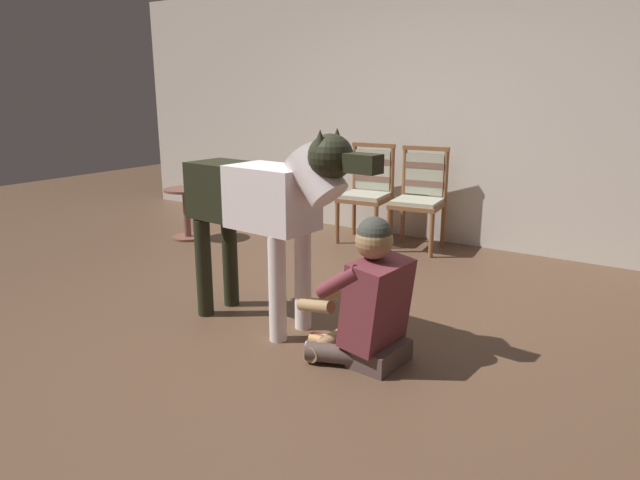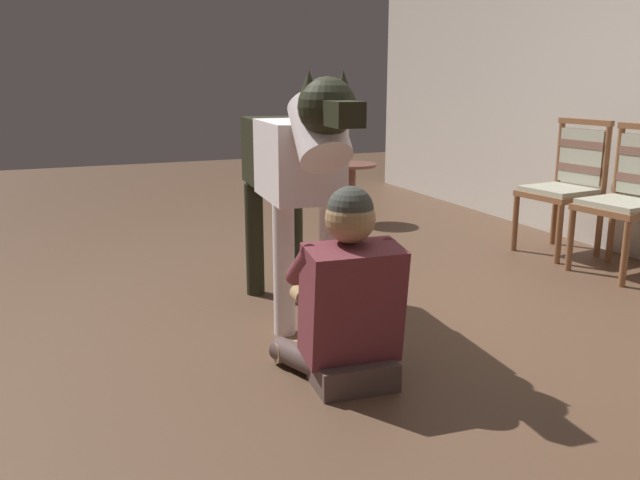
% 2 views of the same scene
% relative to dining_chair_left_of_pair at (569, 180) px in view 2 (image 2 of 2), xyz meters
% --- Properties ---
extents(ground_plane, '(14.35, 14.35, 0.00)m').
position_rel_dining_chair_left_of_pair_xyz_m(ground_plane, '(0.66, -2.29, -0.54)').
color(ground_plane, brown).
extents(dining_chair_left_of_pair, '(0.51, 0.51, 0.98)m').
position_rel_dining_chair_left_of_pair_xyz_m(dining_chair_left_of_pair, '(0.00, 0.00, 0.00)').
color(dining_chair_left_of_pair, brown).
rests_on(dining_chair_left_of_pair, ground).
extents(dining_chair_right_of_pair, '(0.51, 0.52, 0.98)m').
position_rel_dining_chair_left_of_pair_xyz_m(dining_chair_right_of_pair, '(0.57, -0.00, 0.00)').
color(dining_chair_right_of_pair, brown).
rests_on(dining_chair_right_of_pair, ground).
extents(person_sitting_on_floor, '(0.65, 0.58, 0.85)m').
position_rel_dining_chair_left_of_pair_xyz_m(person_sitting_on_floor, '(1.34, -2.41, -0.19)').
color(person_sitting_on_floor, brown).
rests_on(person_sitting_on_floor, ground).
extents(large_dog, '(1.60, 0.41, 1.31)m').
position_rel_dining_chair_left_of_pair_xyz_m(large_dog, '(0.54, -2.34, 0.29)').
color(large_dog, white).
rests_on(large_dog, ground).
extents(hot_dog_on_plate, '(0.24, 0.24, 0.06)m').
position_rel_dining_chair_left_of_pair_xyz_m(hot_dog_on_plate, '(1.02, -2.38, -0.52)').
color(hot_dog_on_plate, silver).
rests_on(hot_dog_on_plate, ground).
extents(round_side_table, '(0.44, 0.44, 0.53)m').
position_rel_dining_chair_left_of_pair_xyz_m(round_side_table, '(-1.58, -1.01, -0.23)').
color(round_side_table, brown).
rests_on(round_side_table, ground).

